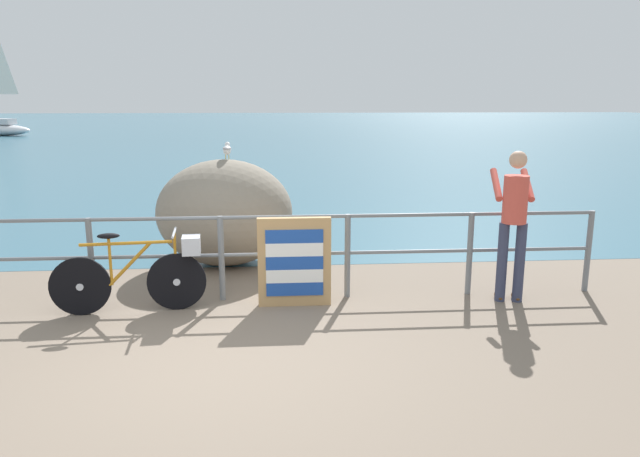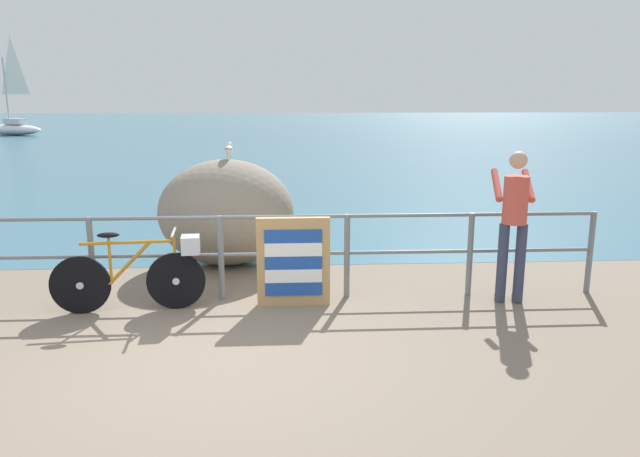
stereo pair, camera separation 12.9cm
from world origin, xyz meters
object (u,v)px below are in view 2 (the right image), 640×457
object	(u,v)px
bicycle	(142,271)
folded_deckchair_stack	(293,262)
person_at_railing	(514,220)
seagull	(229,149)
breakwater_boulder_main	(226,212)
sailboat	(13,124)

from	to	relation	value
bicycle	folded_deckchair_stack	bearing A→B (deg)	-2.81
person_at_railing	seagull	distance (m)	3.97
breakwater_boulder_main	bicycle	bearing A→B (deg)	-111.97
breakwater_boulder_main	seagull	xyz separation A→B (m)	(0.06, 0.04, 0.90)
person_at_railing	folded_deckchair_stack	size ratio (longest dim) A/B	1.71
bicycle	seagull	distance (m)	2.43
person_at_railing	breakwater_boulder_main	bearing A→B (deg)	72.39
bicycle	breakwater_boulder_main	size ratio (longest dim) A/B	0.88
bicycle	sailboat	world-z (taller)	sailboat
folded_deckchair_stack	breakwater_boulder_main	world-z (taller)	breakwater_boulder_main
bicycle	folded_deckchair_stack	size ratio (longest dim) A/B	1.63
bicycle	person_at_railing	xyz separation A→B (m)	(4.25, 0.06, 0.53)
bicycle	folded_deckchair_stack	distance (m)	1.71
bicycle	person_at_railing	size ratio (longest dim) A/B	0.95
person_at_railing	seagull	world-z (taller)	person_at_railing
breakwater_boulder_main	sailboat	distance (m)	35.65
person_at_railing	folded_deckchair_stack	bearing A→B (deg)	99.79
bicycle	seagull	size ratio (longest dim) A/B	5.04
bicycle	person_at_railing	world-z (taller)	person_at_railing
folded_deckchair_stack	seagull	world-z (taller)	seagull
bicycle	breakwater_boulder_main	xyz separation A→B (m)	(0.77, 1.91, 0.29)
seagull	sailboat	size ratio (longest dim) A/B	0.05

